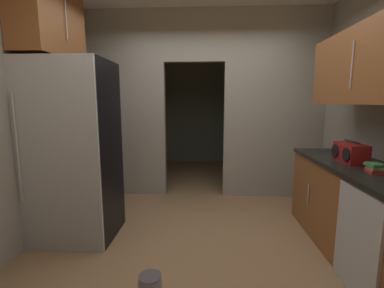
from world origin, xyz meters
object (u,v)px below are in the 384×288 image
object	(u,v)px
dishwasher	(356,244)
boombox	(350,153)
paint_can	(150,287)
refrigerator	(74,152)
book_stack	(375,168)

from	to	relation	value
dishwasher	boombox	size ratio (longest dim) A/B	2.28
boombox	dishwasher	bearing A→B (deg)	-111.17
dishwasher	paint_can	size ratio (longest dim) A/B	4.33
boombox	paint_can	world-z (taller)	boombox
dishwasher	paint_can	xyz separation A→B (m)	(-1.54, -0.15, -0.32)
refrigerator	book_stack	distance (m)	2.84
book_stack	paint_can	xyz separation A→B (m)	(-1.80, -0.44, -0.83)
dishwasher	book_stack	distance (m)	0.65
refrigerator	paint_can	size ratio (longest dim) A/B	9.92
book_stack	paint_can	distance (m)	2.03
dishwasher	boombox	xyz separation A→B (m)	(0.28, 0.71, 0.56)
paint_can	book_stack	bearing A→B (deg)	13.83
paint_can	dishwasher	bearing A→B (deg)	5.39
paint_can	boombox	bearing A→B (deg)	25.29
refrigerator	boombox	world-z (taller)	refrigerator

